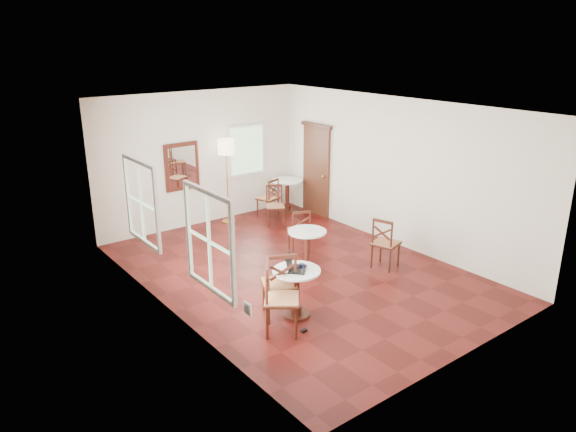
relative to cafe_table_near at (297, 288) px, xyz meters
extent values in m
plane|color=#4E100D|center=(1.04, 1.26, -0.48)|extent=(7.00, 7.00, 0.00)
cube|color=white|center=(1.04, 4.76, 1.02)|extent=(5.00, 0.02, 3.00)
cube|color=white|center=(1.04, -2.24, 1.02)|extent=(5.00, 0.02, 3.00)
cube|color=white|center=(-1.46, 1.26, 1.02)|extent=(0.02, 7.00, 3.00)
cube|color=white|center=(3.54, 1.26, 1.02)|extent=(0.02, 7.00, 3.00)
cube|color=white|center=(1.04, 1.26, 2.52)|extent=(5.00, 7.00, 0.02)
cube|color=#562C18|center=(3.50, 3.66, 0.57)|extent=(0.06, 0.90, 2.10)
cube|color=#441B11|center=(3.48, 3.66, 1.67)|extent=(0.08, 1.02, 0.08)
sphere|color=#BF8C3F|center=(3.44, 3.34, 0.52)|extent=(0.07, 0.07, 0.07)
cube|color=#4F1D15|center=(0.54, 4.72, 0.92)|extent=(0.80, 0.05, 1.05)
cube|color=white|center=(0.54, 4.69, 0.92)|extent=(0.64, 0.02, 0.88)
cube|color=white|center=(-1.43, -0.84, 0.47)|extent=(0.02, 0.16, 0.16)
torus|color=red|center=(-1.42, -0.84, 0.47)|extent=(0.02, 0.12, 0.12)
cube|color=white|center=(-1.43, 0.06, 1.07)|extent=(0.06, 1.22, 1.42)
cube|color=white|center=(-1.43, 2.26, 1.07)|extent=(0.06, 1.22, 1.42)
cube|color=white|center=(2.24, 4.73, 1.07)|extent=(1.02, 0.06, 1.22)
cylinder|color=#441B11|center=(0.00, 0.00, -0.46)|extent=(0.42, 0.42, 0.04)
cylinder|color=#441B11|center=(0.00, 0.00, -0.37)|extent=(0.17, 0.17, 0.13)
cylinder|color=#4F1D15|center=(0.00, 0.00, -0.06)|extent=(0.09, 0.09, 0.63)
cylinder|color=#441B11|center=(0.00, 0.00, 0.23)|extent=(0.15, 0.15, 0.06)
cylinder|color=white|center=(0.00, 0.00, 0.28)|extent=(0.73, 0.73, 0.03)
cylinder|color=#441B11|center=(1.26, 1.27, -0.46)|extent=(0.40, 0.40, 0.04)
cylinder|color=#441B11|center=(1.26, 1.27, -0.38)|extent=(0.16, 0.16, 0.12)
cylinder|color=#4F1D15|center=(1.26, 1.27, -0.07)|extent=(0.09, 0.09, 0.61)
cylinder|color=#441B11|center=(1.26, 1.27, 0.21)|extent=(0.14, 0.14, 0.06)
cylinder|color=white|center=(1.26, 1.27, 0.25)|extent=(0.71, 0.71, 0.03)
cylinder|color=#441B11|center=(3.05, 4.20, -0.46)|extent=(0.44, 0.44, 0.04)
cylinder|color=#441B11|center=(3.05, 4.20, -0.37)|extent=(0.17, 0.17, 0.13)
cylinder|color=#4F1D15|center=(3.05, 4.20, -0.04)|extent=(0.10, 0.10, 0.65)
cylinder|color=#441B11|center=(3.05, 4.20, 0.26)|extent=(0.15, 0.15, 0.07)
cylinder|color=white|center=(3.05, 4.20, 0.31)|extent=(0.76, 0.76, 0.03)
cylinder|color=#441B11|center=(0.08, 0.29, -0.22)|extent=(0.04, 0.04, 0.51)
cylinder|color=#441B11|center=(-0.09, -0.08, -0.22)|extent=(0.04, 0.04, 0.51)
cylinder|color=#441B11|center=(-0.29, 0.46, -0.22)|extent=(0.04, 0.04, 0.51)
cylinder|color=#441B11|center=(-0.46, 0.09, -0.22)|extent=(0.04, 0.04, 0.51)
cube|color=#441B11|center=(-0.19, 0.19, 0.04)|extent=(0.66, 0.66, 0.03)
cube|color=#A16540|center=(-0.19, 0.19, 0.06)|extent=(0.63, 0.63, 0.05)
cylinder|color=#441B11|center=(-0.09, -0.08, 0.32)|extent=(0.04, 0.04, 0.57)
cylinder|color=#441B11|center=(-0.46, 0.09, 0.32)|extent=(0.04, 0.04, 0.57)
cube|color=#441B11|center=(-0.28, 0.00, 0.58)|extent=(0.41, 0.22, 0.06)
cube|color=#4F1D15|center=(-0.28, 0.00, 0.33)|extent=(0.35, 0.18, 0.25)
cube|color=#4F1D15|center=(-0.28, 0.00, 0.33)|extent=(0.35, 0.18, 0.25)
cylinder|color=#441B11|center=(-0.44, -0.54, -0.22)|extent=(0.04, 0.04, 0.51)
cylinder|color=#441B11|center=(-0.76, -0.28, -0.22)|extent=(0.04, 0.04, 0.51)
cylinder|color=#441B11|center=(-0.18, -0.22, -0.22)|extent=(0.04, 0.04, 0.51)
cylinder|color=#441B11|center=(-0.50, 0.04, -0.22)|extent=(0.04, 0.04, 0.51)
cube|color=#441B11|center=(-0.47, -0.25, 0.04)|extent=(0.71, 0.71, 0.03)
cube|color=#A16540|center=(-0.47, -0.25, 0.06)|extent=(0.67, 0.67, 0.05)
cylinder|color=#441B11|center=(-0.76, -0.28, 0.32)|extent=(0.04, 0.04, 0.57)
cylinder|color=#441B11|center=(-0.50, 0.04, 0.32)|extent=(0.04, 0.04, 0.57)
cube|color=#441B11|center=(-0.63, -0.12, 0.58)|extent=(0.30, 0.36, 0.06)
cube|color=#4F1D15|center=(-0.63, -0.12, 0.33)|extent=(0.25, 0.31, 0.25)
cube|color=#4F1D15|center=(-0.63, -0.12, 0.33)|extent=(0.25, 0.31, 0.25)
cylinder|color=#441B11|center=(1.90, 2.11, -0.27)|extent=(0.03, 0.03, 0.42)
cylinder|color=#441B11|center=(1.76, 1.80, -0.27)|extent=(0.03, 0.03, 0.42)
cylinder|color=#441B11|center=(1.58, 2.25, -0.27)|extent=(0.03, 0.03, 0.42)
cylinder|color=#441B11|center=(1.45, 1.94, -0.27)|extent=(0.03, 0.03, 0.42)
cube|color=#441B11|center=(1.67, 2.02, -0.05)|extent=(0.55, 0.55, 0.03)
cube|color=#A16540|center=(1.67, 2.02, -0.04)|extent=(0.52, 0.52, 0.04)
cylinder|color=#441B11|center=(1.76, 1.80, 0.18)|extent=(0.03, 0.03, 0.47)
cylinder|color=#441B11|center=(1.45, 1.94, 0.18)|extent=(0.03, 0.03, 0.47)
cube|color=#441B11|center=(1.60, 1.87, 0.40)|extent=(0.34, 0.17, 0.05)
cube|color=#4F1D15|center=(1.60, 1.87, 0.19)|extent=(0.29, 0.14, 0.21)
cube|color=#4F1D15|center=(1.60, 1.87, 0.19)|extent=(0.29, 0.14, 0.21)
cylinder|color=#441B11|center=(2.69, 0.32, -0.25)|extent=(0.04, 0.04, 0.46)
cylinder|color=#441B11|center=(2.34, 0.21, -0.25)|extent=(0.04, 0.04, 0.46)
cylinder|color=#441B11|center=(2.58, 0.67, -0.25)|extent=(0.04, 0.04, 0.46)
cylinder|color=#441B11|center=(2.23, 0.57, -0.25)|extent=(0.04, 0.04, 0.46)
cube|color=#441B11|center=(2.46, 0.44, -0.01)|extent=(0.56, 0.56, 0.03)
cube|color=#A16540|center=(2.46, 0.44, 0.00)|extent=(0.54, 0.54, 0.04)
cylinder|color=#441B11|center=(2.34, 0.21, 0.24)|extent=(0.04, 0.04, 0.51)
cylinder|color=#441B11|center=(2.23, 0.57, 0.24)|extent=(0.04, 0.04, 0.51)
cube|color=#441B11|center=(2.28, 0.39, 0.47)|extent=(0.15, 0.38, 0.05)
cube|color=#4F1D15|center=(2.28, 0.39, 0.25)|extent=(0.12, 0.33, 0.23)
cube|color=#4F1D15|center=(2.28, 0.39, 0.25)|extent=(0.12, 0.33, 0.23)
cylinder|color=#441B11|center=(2.57, 4.41, -0.26)|extent=(0.04, 0.04, 0.44)
cylinder|color=#441B11|center=(2.67, 4.07, -0.26)|extent=(0.04, 0.04, 0.44)
cylinder|color=#441B11|center=(2.24, 4.31, -0.26)|extent=(0.04, 0.04, 0.44)
cylinder|color=#441B11|center=(2.34, 3.98, -0.26)|extent=(0.04, 0.04, 0.44)
cube|color=#441B11|center=(2.45, 4.19, -0.03)|extent=(0.53, 0.53, 0.03)
cube|color=#A16540|center=(2.45, 4.19, -0.02)|extent=(0.51, 0.51, 0.04)
cylinder|color=#441B11|center=(2.67, 4.07, 0.21)|extent=(0.04, 0.04, 0.49)
cylinder|color=#441B11|center=(2.34, 3.98, 0.21)|extent=(0.04, 0.04, 0.49)
cube|color=#441B11|center=(2.50, 4.02, 0.43)|extent=(0.37, 0.14, 0.05)
cube|color=#4F1D15|center=(2.50, 4.02, 0.22)|extent=(0.31, 0.11, 0.22)
cube|color=#4F1D15|center=(2.50, 4.02, 0.22)|extent=(0.31, 0.11, 0.22)
cylinder|color=#441B11|center=(2.01, 3.55, -0.27)|extent=(0.03, 0.03, 0.43)
cylinder|color=#441B11|center=(2.18, 3.84, -0.27)|extent=(0.03, 0.03, 0.43)
cylinder|color=#441B11|center=(2.31, 3.38, -0.27)|extent=(0.03, 0.03, 0.43)
cylinder|color=#441B11|center=(2.48, 3.67, -0.27)|extent=(0.03, 0.03, 0.43)
cube|color=#441B11|center=(2.24, 3.61, -0.05)|extent=(0.57, 0.57, 0.03)
cube|color=#A16540|center=(2.24, 3.61, -0.03)|extent=(0.54, 0.54, 0.04)
cylinder|color=#441B11|center=(2.18, 3.84, 0.18)|extent=(0.03, 0.03, 0.47)
cylinder|color=#441B11|center=(2.48, 3.67, 0.18)|extent=(0.03, 0.03, 0.47)
cube|color=#441B11|center=(2.33, 3.76, 0.40)|extent=(0.33, 0.21, 0.05)
cube|color=#4F1D15|center=(2.33, 3.76, 0.19)|extent=(0.28, 0.17, 0.21)
cube|color=#4F1D15|center=(2.33, 3.76, 0.19)|extent=(0.28, 0.17, 0.21)
cylinder|color=#BF8C3F|center=(1.49, 4.41, -0.46)|extent=(0.31, 0.31, 0.03)
cylinder|color=#BF8C3F|center=(1.49, 4.41, 0.41)|extent=(0.03, 0.03, 1.77)
cylinder|color=beige|center=(1.49, 4.41, 1.30)|extent=(0.38, 0.38, 0.33)
cube|color=black|center=(0.01, -0.01, 0.31)|extent=(0.42, 0.42, 0.02)
cube|color=black|center=(0.01, -0.01, 0.32)|extent=(0.31, 0.30, 0.00)
cube|color=black|center=(-0.08, 0.08, 0.43)|extent=(0.30, 0.29, 0.24)
cube|color=silver|center=(-0.08, 0.08, 0.43)|extent=(0.26, 0.25, 0.19)
ellipsoid|color=black|center=(0.03, 0.03, 0.32)|extent=(0.12, 0.09, 0.04)
cylinder|color=black|center=(0.08, -0.03, 0.34)|extent=(0.07, 0.07, 0.09)
torus|color=black|center=(0.12, -0.03, 0.34)|extent=(0.06, 0.01, 0.06)
cylinder|color=white|center=(-0.04, -0.20, 0.34)|extent=(0.06, 0.06, 0.10)
cube|color=black|center=(-0.21, -0.45, -0.46)|extent=(0.09, 0.05, 0.04)
camera|label=1|loc=(-4.62, -5.80, 3.64)|focal=33.59mm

